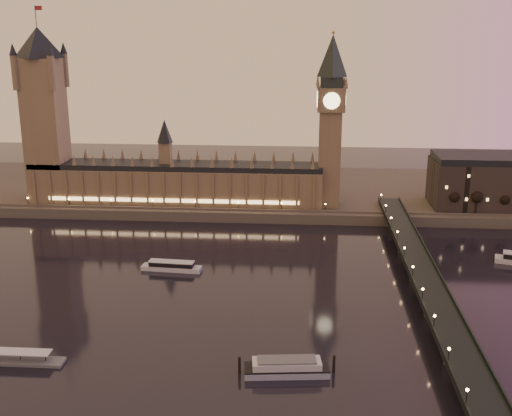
{
  "coord_description": "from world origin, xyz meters",
  "views": [
    {
      "loc": [
        38.05,
        -260.33,
        113.83
      ],
      "look_at": [
        16.07,
        35.0,
        28.39
      ],
      "focal_mm": 45.0,
      "sensor_mm": 36.0,
      "label": 1
    }
  ],
  "objects": [
    {
      "name": "bare_tree_2",
      "position": [
        156.51,
        109.0,
        15.81
      ],
      "size": [
        6.46,
        6.46,
        13.13
      ],
      "color": "black",
      "rests_on": "ground"
    },
    {
      "name": "moored_barge",
      "position": [
        34.09,
        -67.9,
        2.55
      ],
      "size": [
        32.79,
        11.02,
        6.04
      ],
      "rotation": [
        0.0,
        0.0,
        0.11
      ],
      "color": "#8D97B4",
      "rests_on": "ground"
    },
    {
      "name": "victoria_tower",
      "position": [
        -120.0,
        121.0,
        65.79
      ],
      "size": [
        31.68,
        31.68,
        118.0
      ],
      "color": "brown",
      "rests_on": "ground"
    },
    {
      "name": "bare_tree_0",
      "position": [
        125.22,
        109.0,
        15.81
      ],
      "size": [
        6.46,
        6.46,
        13.13
      ],
      "color": "black",
      "rests_on": "ground"
    },
    {
      "name": "pontoon_pier",
      "position": [
        -62.58,
        -67.07,
        1.09
      ],
      "size": [
        38.07,
        6.34,
        10.15
      ],
      "color": "#595B5E",
      "rests_on": "ground"
    },
    {
      "name": "cruise_boat_a",
      "position": [
        -23.6,
        22.78,
        2.02
      ],
      "size": [
        29.06,
        8.41,
        4.59
      ],
      "rotation": [
        0.0,
        0.0,
        -0.08
      ],
      "color": "silver",
      "rests_on": "ground"
    },
    {
      "name": "ground",
      "position": [
        0.0,
        0.0,
        0.0
      ],
      "size": [
        700.0,
        700.0,
        0.0
      ],
      "primitive_type": "plane",
      "color": "black",
      "rests_on": "ground"
    },
    {
      "name": "big_ben",
      "position": [
        53.99,
        120.99,
        63.95
      ],
      "size": [
        17.68,
        17.68,
        104.0
      ],
      "color": "brown",
      "rests_on": "ground"
    },
    {
      "name": "westminster_bridge",
      "position": [
        91.61,
        0.0,
        5.52
      ],
      "size": [
        13.2,
        260.0,
        15.3
      ],
      "color": "black",
      "rests_on": "ground"
    },
    {
      "name": "far_embankment",
      "position": [
        30.0,
        165.0,
        3.0
      ],
      "size": [
        560.0,
        130.0,
        6.0
      ],
      "primitive_type": "cube",
      "color": "#423D35",
      "rests_on": "ground"
    },
    {
      "name": "palace_of_westminster",
      "position": [
        -40.12,
        120.99,
        21.71
      ],
      "size": [
        180.0,
        26.62,
        52.0
      ],
      "color": "brown",
      "rests_on": "ground"
    },
    {
      "name": "bare_tree_1",
      "position": [
        140.86,
        109.0,
        15.81
      ],
      "size": [
        6.46,
        6.46,
        13.13
      ],
      "color": "black",
      "rests_on": "ground"
    }
  ]
}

